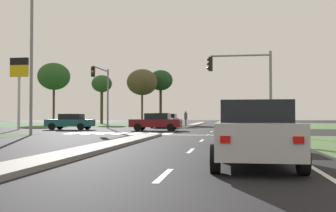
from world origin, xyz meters
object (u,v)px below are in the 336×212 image
car_teal_sixth (70,122)px  fuel_price_totem (19,77)px  traffic_signal_far_left (103,86)px  pedestrian_at_median (186,117)px  treeline_near (54,76)px  treeline_third (142,82)px  car_silver_second (254,133)px  car_blue_fourth (169,120)px  car_maroon_third (156,122)px  car_black_near (243,128)px  street_lamp_second (31,47)px  treeline_fourth (161,81)px  car_white_fifth (162,120)px  treeline_second (102,84)px  traffic_signal_near_right (247,78)px

car_teal_sixth → fuel_price_totem: (-4.94, -0.41, 4.21)m
traffic_signal_far_left → pedestrian_at_median: bearing=35.7°
treeline_near → treeline_third: size_ratio=1.16×
car_silver_second → car_blue_fourth: (-7.80, 37.69, -0.02)m
car_maroon_third → traffic_signal_far_left: bearing=55.3°
fuel_price_totem → treeline_near: bearing=109.2°
car_black_near → treeline_near: (-30.43, 47.36, 7.38)m
street_lamp_second → fuel_price_totem: street_lamp_second is taller
street_lamp_second → pedestrian_at_median: (8.40, 18.99, -4.68)m
car_maroon_third → car_teal_sixth: bearing=81.6°
fuel_price_totem → treeline_fourth: treeline_fourth is taller
traffic_signal_far_left → car_maroon_third: bearing=-34.7°
car_white_fifth → treeline_second: (-13.94, 21.34, 5.82)m
car_maroon_third → fuel_price_totem: size_ratio=0.66×
car_blue_fourth → traffic_signal_near_right: 23.11m
car_silver_second → treeline_near: treeline_near is taller
car_white_fifth → car_teal_sixth: car_white_fifth is taller
car_maroon_third → treeline_second: treeline_second is taller
car_silver_second → treeline_near: 62.43m
traffic_signal_far_left → car_black_near: bearing=-58.4°
traffic_signal_near_right → fuel_price_totem: 22.23m
car_black_near → pedestrian_at_median: 27.33m
treeline_fourth → treeline_second: bearing=-162.0°
street_lamp_second → traffic_signal_far_left: bearing=87.4°
car_teal_sixth → traffic_signal_far_left: 5.12m
car_silver_second → car_maroon_third: 24.51m
car_teal_sixth → fuel_price_totem: 6.50m
treeline_near → car_black_near: bearing=-57.3°
car_black_near → treeline_third: size_ratio=0.46×
traffic_signal_far_left → treeline_third: bearing=93.6°
pedestrian_at_median → treeline_fourth: 25.06m
car_maroon_third → traffic_signal_far_left: size_ratio=0.72×
car_silver_second → car_blue_fourth: size_ratio=0.95×
car_silver_second → traffic_signal_far_left: 30.98m
street_lamp_second → car_blue_fourth: bearing=75.8°
street_lamp_second → car_black_near: bearing=-29.8°
car_white_fifth → traffic_signal_far_left: size_ratio=0.70×
car_black_near → treeline_fourth: (-12.13, 50.10, 6.64)m
car_teal_sixth → treeline_second: treeline_second is taller
traffic_signal_near_right → treeline_second: size_ratio=0.67×
traffic_signal_far_left → pedestrian_at_median: traffic_signal_far_left is taller
traffic_signal_near_right → car_white_fifth: bearing=117.7°
car_black_near → treeline_near: 56.78m
treeline_third → treeline_fourth: size_ratio=0.98×
car_maroon_third → treeline_fourth: size_ratio=0.48×
car_maroon_third → treeline_fourth: treeline_fourth is taller
car_blue_fourth → traffic_signal_far_left: 11.66m
pedestrian_at_median → treeline_fourth: treeline_fourth is taller
treeline_second → street_lamp_second: bearing=-78.4°
car_teal_sixth → treeline_fourth: bearing=-5.4°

